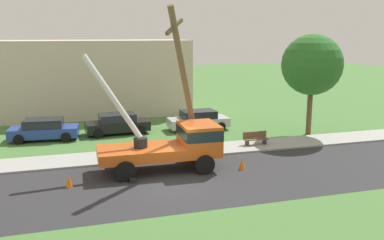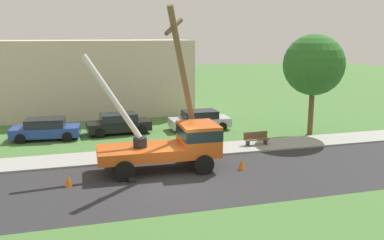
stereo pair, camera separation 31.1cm
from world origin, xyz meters
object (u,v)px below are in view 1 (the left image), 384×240
traffic_cone_behind (69,181)px  roadside_tree_near (312,65)px  traffic_cone_ahead (242,164)px  parked_sedan_blue (44,129)px  utility_truck (175,143)px  traffic_cone_curbside (187,155)px  leaning_utility_pole (185,85)px  parked_sedan_black (117,124)px  parked_sedan_silver (198,120)px  park_bench (255,139)px

traffic_cone_behind → roadside_tree_near: bearing=19.9°
traffic_cone_ahead → parked_sedan_blue: parked_sedan_blue is taller
utility_truck → parked_sedan_blue: (-6.85, 8.34, -0.70)m
traffic_cone_curbside → leaning_utility_pole: bearing=-116.0°
traffic_cone_ahead → parked_sedan_black: 11.14m
traffic_cone_ahead → traffic_cone_curbside: 3.32m
utility_truck → parked_sedan_blue: 10.82m
leaning_utility_pole → traffic_cone_behind: leaning_utility_pole is taller
leaning_utility_pole → traffic_cone_ahead: leaning_utility_pole is taller
traffic_cone_behind → traffic_cone_curbside: size_ratio=1.00×
traffic_cone_ahead → traffic_cone_curbside: same height
traffic_cone_ahead → parked_sedan_blue: (-10.20, 9.39, 0.43)m
traffic_cone_behind → utility_truck: bearing=12.1°
traffic_cone_curbside → parked_sedan_silver: bearing=67.7°
park_bench → parked_sedan_silver: bearing=111.1°
traffic_cone_ahead → parked_sedan_silver: size_ratio=0.13×
utility_truck → roadside_tree_near: (10.91, 4.75, 3.45)m
traffic_cone_ahead → traffic_cone_behind: size_ratio=1.00×
parked_sedan_black → roadside_tree_near: (12.88, -3.98, 4.14)m
utility_truck → park_bench: size_ratio=4.22×
leaning_utility_pole → roadside_tree_near: leaning_utility_pole is taller
parked_sedan_black → parked_sedan_blue: bearing=-175.5°
parked_sedan_black → park_bench: bearing=-36.1°
parked_sedan_black → roadside_tree_near: 14.10m
traffic_cone_behind → parked_sedan_silver: (9.24, 9.48, 0.43)m
leaning_utility_pole → roadside_tree_near: (10.06, 3.80, 0.56)m
utility_truck → parked_sedan_black: utility_truck is taller
traffic_cone_ahead → parked_sedan_silver: bearing=86.6°
traffic_cone_ahead → parked_sedan_blue: size_ratio=0.12×
parked_sedan_silver → roadside_tree_near: size_ratio=0.63×
traffic_cone_behind → traffic_cone_curbside: same height
traffic_cone_behind → parked_sedan_silver: bearing=45.7°
parked_sedan_blue → traffic_cone_behind: bearing=-80.9°
parked_sedan_black → roadside_tree_near: size_ratio=0.65×
utility_truck → parked_sedan_black: bearing=102.7°
parked_sedan_black → traffic_cone_curbside: bearing=-68.0°
traffic_cone_behind → leaning_utility_pole: bearing=18.7°
roadside_tree_near → utility_truck: bearing=-156.5°
utility_truck → traffic_cone_curbside: utility_truck is taller
leaning_utility_pole → parked_sedan_blue: leaning_utility_pole is taller
leaning_utility_pole → parked_sedan_blue: size_ratio=1.85×
traffic_cone_ahead → park_bench: (2.63, 3.99, 0.18)m
parked_sedan_silver → traffic_cone_ahead: bearing=-93.4°
utility_truck → parked_sedan_silver: (3.90, 8.33, -0.70)m
traffic_cone_curbside → parked_sedan_silver: (2.88, 7.02, 0.43)m
parked_sedan_blue → utility_truck: bearing=-50.6°
parked_sedan_blue → parked_sedan_silver: (10.76, -0.01, 0.00)m
leaning_utility_pole → roadside_tree_near: size_ratio=1.21×
utility_truck → leaning_utility_pole: (0.84, 0.94, 2.88)m
leaning_utility_pole → park_bench: 6.71m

